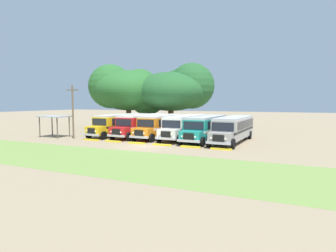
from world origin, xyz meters
name	(u,v)px	position (x,y,z in m)	size (l,w,h in m)	color
ground_plane	(144,146)	(0.00, 0.00, 0.00)	(220.00, 220.00, 0.00)	#937F60
foreground_grass_strip	(98,159)	(0.00, -7.24, 0.00)	(80.00, 8.53, 0.01)	olive
parked_bus_slot_0	(121,123)	(-7.65, 7.26, 1.58)	(3.31, 10.93, 2.82)	yellow
parked_bus_slot_1	(143,124)	(-4.45, 7.56, 1.58)	(3.09, 10.89, 2.82)	red
parked_bus_slot_2	(163,125)	(-1.50, 7.64, 1.58)	(3.06, 10.89, 2.82)	orange
parked_bus_slot_3	(185,125)	(1.52, 7.73, 1.58)	(2.71, 10.84, 2.82)	silver
parked_bus_slot_4	(206,127)	(4.42, 7.01, 1.58)	(2.81, 10.85, 2.82)	teal
parked_bus_slot_5	(233,128)	(7.66, 6.83, 1.58)	(3.11, 10.90, 2.82)	#9E9993
curb_wheelstop_0	(91,140)	(-7.68, 1.10, 0.07)	(2.00, 0.36, 0.15)	yellow
curb_wheelstop_1	(113,141)	(-4.61, 1.10, 0.07)	(2.00, 0.36, 0.15)	yellow
curb_wheelstop_2	(137,143)	(-1.54, 1.10, 0.07)	(2.00, 0.36, 0.15)	yellow
curb_wheelstop_3	(162,145)	(1.54, 1.10, 0.07)	(2.00, 0.36, 0.15)	yellow
curb_wheelstop_4	(190,147)	(4.61, 1.10, 0.07)	(2.00, 0.36, 0.15)	yellow
curb_wheelstop_5	(221,149)	(7.68, 1.10, 0.07)	(2.00, 0.36, 0.15)	yellow
broad_shade_tree	(175,90)	(-4.40, 18.35, 6.49)	(13.07, 12.79, 10.87)	brown
secondary_tree	(130,90)	(-11.88, 16.16, 6.56)	(12.94, 12.82, 10.83)	brown
utility_pole	(73,110)	(-10.86, 1.62, 3.52)	(1.80, 0.20, 6.55)	brown
waiting_shelter	(54,118)	(-13.99, 1.63, 2.45)	(3.60, 2.60, 2.72)	brown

